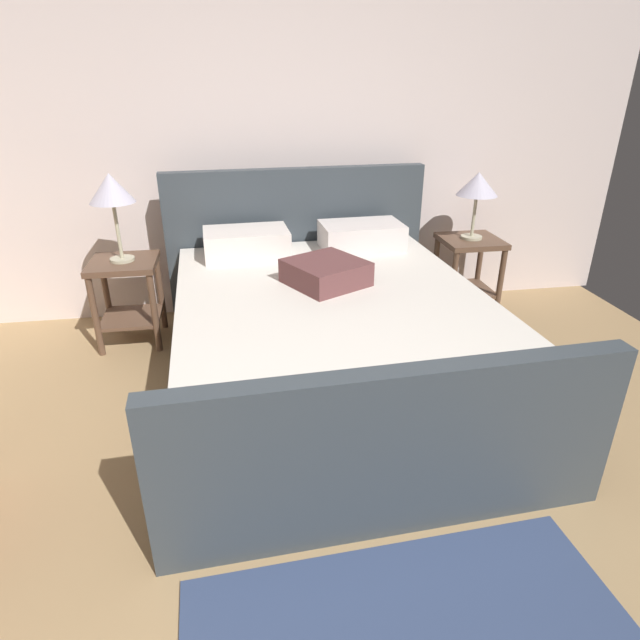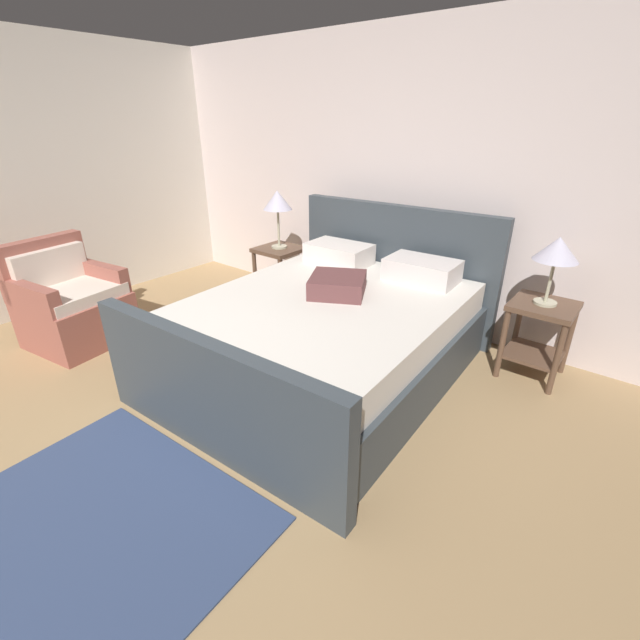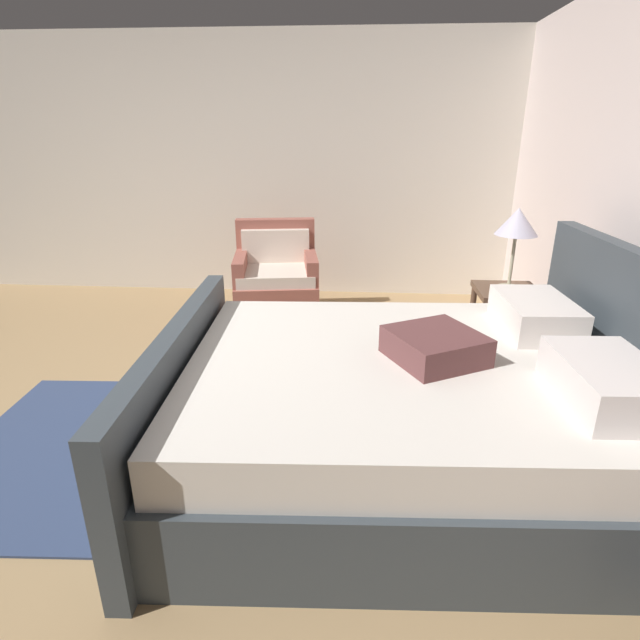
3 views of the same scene
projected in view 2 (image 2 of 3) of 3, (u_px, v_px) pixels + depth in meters
The scene contains 9 objects.
ground_plane at pixel (76, 504), 2.29m from camera, with size 5.55×6.31×0.02m, color #A18157.
wall_back at pixel (398, 183), 4.02m from camera, with size 5.67×0.12×2.56m, color silver.
bed at pixel (328, 331), 3.35m from camera, with size 2.02×2.43×1.14m.
nightstand_right at pixel (539, 328), 3.26m from camera, with size 0.44×0.44×0.60m.
table_lamp_right at pixel (557, 251), 3.01m from camera, with size 0.30×0.30×0.50m.
nightstand_left at pixel (280, 266), 4.61m from camera, with size 0.44×0.44×0.60m.
table_lamp_left at pixel (277, 202), 4.33m from camera, with size 0.29×0.29×0.58m.
armchair at pixel (71, 304), 3.81m from camera, with size 0.83×0.82×0.90m.
area_rug at pixel (101, 522), 2.18m from camera, with size 1.55×1.18×0.01m, color navy.
Camera 2 is at (2.04, -0.50, 1.84)m, focal length 24.48 mm.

